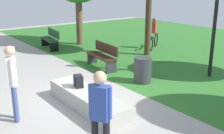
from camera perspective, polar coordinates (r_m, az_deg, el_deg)
The scene contains 9 objects.
ground_plane at distance 7.82m, azimuth -5.50°, elevation -6.32°, with size 28.00×28.00×0.00m, color #9E9993.
concrete_ledge at distance 7.11m, azimuth -4.92°, elevation -6.80°, with size 2.81×0.71×0.44m, color #A8A59E.
backpack_on_ledge at distance 7.35m, azimuth -6.85°, elevation -2.86°, with size 0.28×0.20×0.32m, color black.
skater_performing_trick at distance 4.78m, azimuth -2.40°, elevation -8.85°, with size 0.38×0.33×1.68m.
skater_watching at distance 6.61m, azimuth -19.59°, elevation -2.06°, with size 0.42×0.28×1.75m.
park_bench_near_lamppost at distance 13.95m, azimuth -12.34°, elevation 5.67°, with size 1.65×0.69×0.91m.
park_bench_far_right at distance 10.44m, azimuth -1.89°, elevation 2.42°, with size 1.64×0.65×0.91m.
trash_bin at distance 8.93m, azimuth 6.25°, elevation -0.62°, with size 0.56×0.56×0.81m, color #333338.
cyclist_on_bicycle at distance 13.72m, azimuth 8.52°, elevation 6.33°, with size 1.03×1.57×1.52m.
Camera 1 is at (6.17, -3.73, 3.04)m, focal length 44.96 mm.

